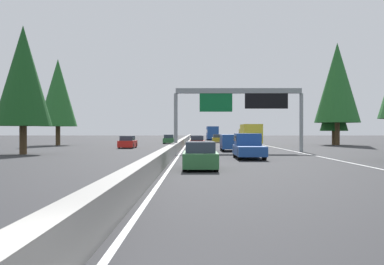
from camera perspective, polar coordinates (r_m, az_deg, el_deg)
ground_plane at (r=65.00m, az=-1.02°, el=-1.63°), size 320.00×320.00×0.00m
median_barrier at (r=84.99m, az=-0.87°, el=-0.90°), size 180.00×0.56×0.90m
shoulder_stripe_right at (r=75.62m, az=7.94°, el=-1.37°), size 160.00×0.16×0.01m
shoulder_stripe_median at (r=74.99m, az=-0.63°, el=-1.39°), size 160.00×0.16×0.01m
sign_gantry_overhead at (r=47.00m, az=5.80°, el=3.74°), size 0.50×12.68×6.23m
sedan_far_left at (r=25.37m, az=1.00°, el=-2.88°), size 4.40×1.80×1.47m
pickup_far_center at (r=35.68m, az=6.75°, el=-1.63°), size 5.60×2.00×1.86m
box_truck_distant_a at (r=65.45m, az=6.97°, el=-0.21°), size 8.50×2.40×2.95m
sedan_distant_b at (r=84.15m, az=3.06°, el=-0.76°), size 4.40×1.80×1.47m
minivan_near_right at (r=49.15m, az=4.63°, el=-1.10°), size 5.00×1.95×1.69m
bus_mid_left at (r=110.94m, az=2.44°, el=-0.00°), size 11.50×2.55×3.10m
sedan_mid_center at (r=57.84m, az=0.61°, el=-1.17°), size 4.40×1.80×1.47m
sedan_mid_right at (r=64.63m, az=0.53°, el=-1.03°), size 4.40×1.80×1.47m
oncoming_near at (r=77.93m, az=-2.76°, el=-0.83°), size 4.40×1.80×1.47m
oncoming_far at (r=57.40m, az=-7.71°, el=-1.18°), size 4.40×1.80×1.47m
conifer_right_mid at (r=74.25m, az=16.60°, el=2.99°), size 4.13×4.13×9.40m
conifer_right_far at (r=72.65m, az=16.98°, el=5.71°), size 6.55×6.55×14.90m
conifer_left_near at (r=44.57m, az=-19.55°, el=6.40°), size 4.98×4.98×11.33m
conifer_left_mid at (r=71.39m, az=-15.74°, el=4.59°), size 5.47×5.47×12.42m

